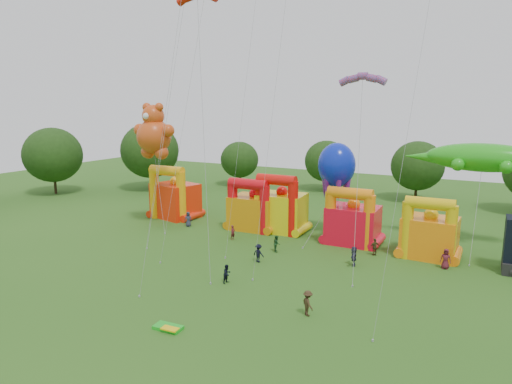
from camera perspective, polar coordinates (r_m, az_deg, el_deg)
The scene contains 22 objects.
ground at distance 32.19m, azimuth -12.29°, elevation -17.53°, with size 160.00×160.00×0.00m, color #2A5B19.
tree_ring at distance 30.92m, azimuth -13.68°, elevation -6.22°, with size 120.79×122.86×12.07m.
bouncy_castle_0 at distance 63.07m, azimuth -10.21°, elevation -0.71°, with size 6.63×5.78×7.29m.
bouncy_castle_1 at distance 56.32m, azimuth -0.33°, elevation -2.22°, with size 5.84×4.77×6.51m.
bouncy_castle_2 at distance 55.32m, azimuth 3.12°, elevation -2.21°, with size 5.76×4.75×7.17m.
bouncy_castle_3 at distance 51.54m, azimuth 11.95°, elevation -3.68°, with size 5.53×4.46×6.52m.
bouncy_castle_4 at distance 49.10m, azimuth 20.86°, elevation -4.95°, with size 5.37×4.39×6.39m.
teddy_bear_kite at distance 57.20m, azimuth -12.34°, elevation 4.02°, with size 6.29×4.76×15.55m.
gecko_kite at distance 54.09m, azimuth 26.41°, elevation 3.13°, with size 15.09×10.56×11.33m.
octopus_kite at distance 53.21m, azimuth 9.40°, elevation 0.96°, with size 4.33×9.28×11.00m.
parafoil_kites at distance 42.20m, azimuth -3.18°, elevation 6.69°, with size 24.27×13.05×28.86m.
diamond_kites at distance 39.61m, azimuth -0.59°, elevation 12.87°, with size 24.58×17.88×39.96m.
folded_kite_bundle at distance 33.17m, azimuth -10.90°, elevation -16.31°, with size 2.06×1.21×0.31m.
spectator_0 at distance 58.45m, azimuth -8.47°, elevation -3.38°, with size 0.93×0.60×1.89m, color #2A3046.
spectator_1 at distance 52.34m, azimuth -2.91°, elevation -5.08°, with size 0.61×0.40×1.68m, color #581920.
spectator_2 at distance 48.19m, azimuth 2.60°, elevation -6.45°, with size 0.85×0.66×1.74m, color #1A421E.
spectator_3 at distance 44.95m, azimuth 0.32°, elevation -7.66°, with size 1.18×0.68×1.83m, color black.
spectator_4 at distance 48.45m, azimuth 14.63°, elevation -6.67°, with size 1.05×0.44×1.80m, color #463F1C.
spectator_5 at distance 45.00m, azimuth 12.13°, elevation -7.83°, with size 1.77×0.56×1.91m, color #282742.
spectator_6 at distance 46.72m, azimuth 22.62°, elevation -7.72°, with size 0.95×0.62×1.94m, color maroon.
spectator_8 at distance 40.06m, azimuth -3.63°, elevation -10.17°, with size 0.80×0.63×1.65m, color black.
spectator_9 at distance 34.39m, azimuth 6.49°, elevation -13.64°, with size 1.23×0.71×1.91m, color #382716.
Camera 1 is at (18.70, -21.39, 15.14)m, focal length 32.00 mm.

